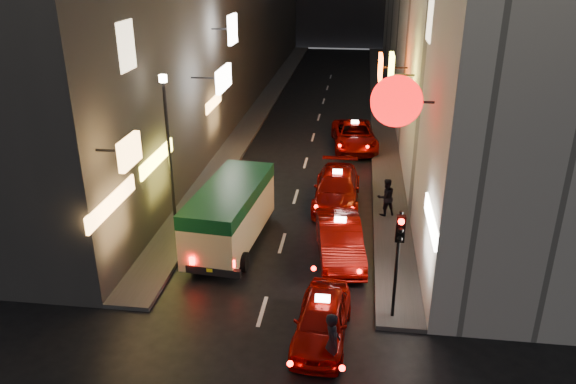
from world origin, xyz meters
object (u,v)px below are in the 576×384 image
at_px(taxi_near, 322,317).
at_px(traffic_light, 399,244).
at_px(minibus, 230,209).
at_px(lamp_post, 169,147).
at_px(pedestrian_crossing, 333,339).

xyz_separation_m(taxi_near, traffic_light, (2.07, 1.04, 1.94)).
height_order(minibus, traffic_light, traffic_light).
height_order(minibus, lamp_post, lamp_post).
bearing_deg(taxi_near, lamp_post, 137.78).
height_order(pedestrian_crossing, traffic_light, traffic_light).
bearing_deg(lamp_post, taxi_near, -42.22).
relative_size(traffic_light, lamp_post, 0.56).
bearing_deg(taxi_near, pedestrian_crossing, -74.30).
bearing_deg(pedestrian_crossing, lamp_post, 32.06).
relative_size(minibus, traffic_light, 1.65).
height_order(minibus, taxi_near, minibus).
distance_m(pedestrian_crossing, lamp_post, 9.84).
height_order(taxi_near, lamp_post, lamp_post).
distance_m(pedestrian_crossing, traffic_light, 3.35).
distance_m(taxi_near, traffic_light, 3.02).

